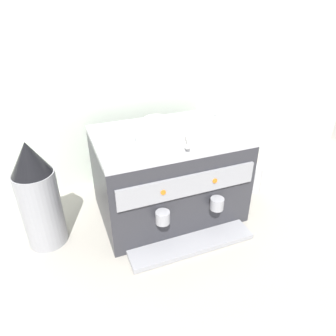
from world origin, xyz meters
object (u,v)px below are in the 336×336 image
object	(u,v)px
coffee_grinder	(38,196)
espresso_machine	(168,175)
ceramic_cup_2	(206,111)
ceramic_cup_1	(125,137)
ceramic_cup_0	(184,136)
milk_pitcher	(253,178)
ceramic_bowl_1	(198,124)
ceramic_bowl_0	(156,122)

from	to	relation	value
coffee_grinder	espresso_machine	bearing A→B (deg)	0.21
espresso_machine	ceramic_cup_2	size ratio (longest dim) A/B	5.09
ceramic_cup_1	coffee_grinder	world-z (taller)	ceramic_cup_1
ceramic_cup_0	milk_pitcher	distance (m)	0.63
ceramic_bowl_1	coffee_grinder	size ratio (longest dim) A/B	0.23
coffee_grinder	milk_pitcher	size ratio (longest dim) A/B	3.43
ceramic_cup_1	milk_pitcher	bearing A→B (deg)	3.89
coffee_grinder	milk_pitcher	distance (m)	1.05
ceramic_cup_0	ceramic_cup_1	distance (m)	0.23
espresso_machine	ceramic_bowl_0	bearing A→B (deg)	100.08
ceramic_cup_0	coffee_grinder	size ratio (longest dim) A/B	0.28
ceramic_bowl_1	ceramic_cup_1	bearing A→B (deg)	-171.99
ceramic_cup_1	milk_pitcher	world-z (taller)	ceramic_cup_1
ceramic_bowl_0	ceramic_bowl_1	size ratio (longest dim) A/B	1.05
espresso_machine	ceramic_bowl_0	size ratio (longest dim) A/B	5.74
milk_pitcher	ceramic_bowl_0	bearing A→B (deg)	169.87
ceramic_cup_1	ceramic_bowl_1	size ratio (longest dim) A/B	0.95
coffee_grinder	ceramic_bowl_1	bearing A→B (deg)	1.08
ceramic_cup_0	ceramic_bowl_1	bearing A→B (deg)	47.50
espresso_machine	ceramic_bowl_1	bearing A→B (deg)	4.43
ceramic_cup_1	ceramic_bowl_1	bearing A→B (deg)	8.01
ceramic_cup_0	ceramic_cup_2	world-z (taller)	same
espresso_machine	ceramic_cup_1	bearing A→B (deg)	-169.44
ceramic_cup_2	ceramic_bowl_0	size ratio (longest dim) A/B	1.13
espresso_machine	milk_pitcher	size ratio (longest dim) A/B	4.65
ceramic_cup_2	espresso_machine	bearing A→B (deg)	-159.22
ceramic_cup_2	coffee_grinder	world-z (taller)	ceramic_cup_2
ceramic_cup_1	milk_pitcher	size ratio (longest dim) A/B	0.74
ceramic_bowl_0	coffee_grinder	distance (m)	0.58
ceramic_cup_0	ceramic_cup_1	bearing A→B (deg)	155.02
ceramic_cup_1	milk_pitcher	distance (m)	0.78
ceramic_cup_1	ceramic_bowl_0	world-z (taller)	ceramic_cup_1
ceramic_bowl_1	milk_pitcher	size ratio (longest dim) A/B	0.77
ceramic_bowl_0	ceramic_bowl_1	world-z (taller)	ceramic_bowl_1
ceramic_cup_1	ceramic_cup_2	bearing A→B (deg)	16.06
ceramic_cup_2	milk_pitcher	size ratio (longest dim) A/B	0.91
ceramic_bowl_0	milk_pitcher	bearing A→B (deg)	-10.13
espresso_machine	ceramic_cup_2	bearing A→B (deg)	20.78
ceramic_bowl_1	ceramic_cup_0	bearing A→B (deg)	-132.50
ceramic_cup_0	ceramic_bowl_0	bearing A→B (deg)	96.90
espresso_machine	milk_pitcher	world-z (taller)	espresso_machine
ceramic_cup_1	ceramic_bowl_0	xyz separation A→B (m)	(0.18, 0.14, -0.01)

